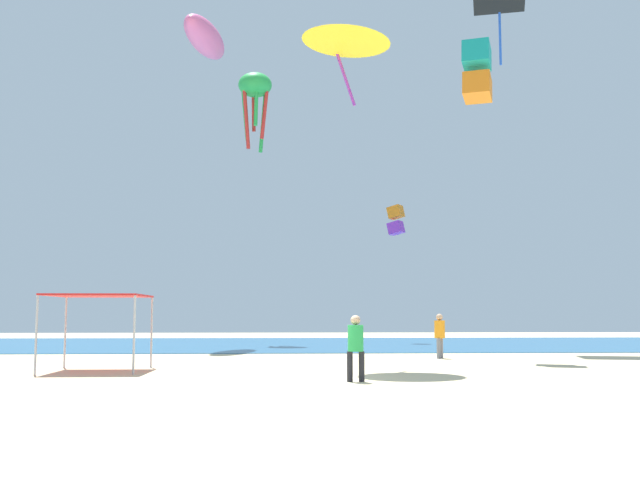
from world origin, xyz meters
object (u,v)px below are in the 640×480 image
Objects in this scene: person_leftmost at (356,343)px; kite_inflatable_pink at (205,37)px; kite_box_teal at (477,71)px; canopy_tent at (99,298)px; kite_delta_yellow at (347,34)px; kite_diamond_black at (499,2)px; kite_box_orange at (396,220)px; kite_octopus_green at (255,89)px; person_near_tent at (440,332)px.

person_leftmost is 28.97m from kite_inflatable_pink.
canopy_tent is at bearing 43.97° from kite_box_teal.
person_leftmost is at bearing -2.33° from kite_delta_yellow.
person_leftmost is at bearing 77.06° from kite_diamond_black.
kite_box_orange is 0.33× the size of kite_inflatable_pink.
person_leftmost is 12.57m from kite_delta_yellow.
kite_box_orange is at bearing 86.90° from kite_octopus_green.
kite_diamond_black is (17.80, 13.25, 16.43)m from canopy_tent.
kite_octopus_green reaches higher than kite_box_teal.
kite_delta_yellow is (-4.33, -4.81, 11.10)m from person_near_tent.
kite_octopus_green is at bearing -81.34° from person_leftmost.
kite_diamond_black is 0.78× the size of kite_octopus_green.
kite_octopus_green reaches higher than person_near_tent.
person_leftmost is 29.20m from kite_box_orange.
kite_octopus_green reaches higher than person_leftmost.
kite_inflatable_pink is (-6.76, 22.28, 17.23)m from person_leftmost.
kite_box_orange is at bearing 167.34° from kite_delta_yellow.
kite_octopus_green is (-10.33, 16.51, 4.21)m from kite_box_teal.
kite_diamond_black is at bearing 85.26° from kite_inflatable_pink.
kite_box_teal reaches higher than kite_delta_yellow.
kite_diamond_black reaches higher than kite_octopus_green.
canopy_tent is 0.77× the size of kite_diamond_black.
kite_diamond_black is at bearing -118.48° from person_leftmost.
kite_octopus_green is (-3.94, 26.87, 15.55)m from person_leftmost.
person_leftmost is 0.54× the size of kite_delta_yellow.
person_leftmost is 0.69× the size of kite_box_teal.
kite_diamond_black is at bearing -5.96° from person_near_tent.
kite_inflatable_pink is 1.18× the size of kite_octopus_green.
kite_delta_yellow is 21.90m from kite_octopus_green.
kite_delta_yellow is 7.59m from kite_box_teal.
kite_octopus_green is at bearing -53.22° from kite_box_orange.
kite_box_orange is at bearing -65.44° from kite_box_teal.
canopy_tent is 26.99m from kite_octopus_green.
person_near_tent is at bearing 11.86° from kite_box_teal.
canopy_tent is at bearing -19.37° from kite_octopus_green.
person_near_tent is 24.02m from kite_octopus_green.
kite_octopus_green is at bearing -36.51° from kite_box_teal.
kite_inflatable_pink is at bearing 74.50° from person_near_tent.
kite_box_teal is (13.15, -11.92, -5.89)m from kite_inflatable_pink.
person_leftmost is at bearing 79.77° from kite_box_teal.
person_near_tent is 0.94× the size of kite_box_orange.
person_near_tent is 0.71× the size of kite_box_teal.
kite_diamond_black reaches higher than kite_box_teal.
person_leftmost is at bearing -173.36° from person_near_tent.
kite_box_teal is (14.53, 6.02, 10.03)m from canopy_tent.
kite_box_orange reaches higher than person_near_tent.
kite_box_orange is at bearing 59.96° from canopy_tent.
person_leftmost is 0.30× the size of kite_inflatable_pink.
kite_octopus_green is at bearing -168.08° from kite_delta_yellow.
kite_box_orange is at bearing 27.35° from person_near_tent.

